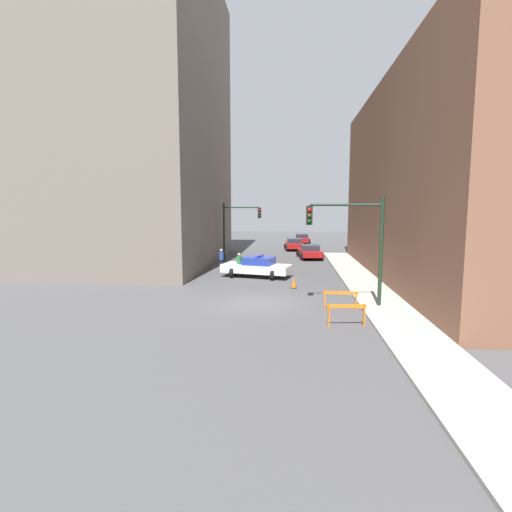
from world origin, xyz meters
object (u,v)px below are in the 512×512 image
Objects in this scene: barrier_front at (347,311)px; traffic_cone at (294,283)px; parked_car_near at (310,251)px; barrier_mid at (340,297)px; parked_car_mid at (294,244)px; police_car at (257,267)px; traffic_light_far at (236,223)px; traffic_light_near at (356,234)px; parked_car_far at (302,239)px; pedestrian_corner at (221,259)px; pedestrian_crossing at (239,264)px.

barrier_front reaches higher than traffic_cone.
barrier_mid is (0.60, -19.08, -0.06)m from parked_car_near.
parked_car_near is at bearing 83.71° from traffic_cone.
barrier_mid is at bearing -89.15° from parked_car_mid.
traffic_light_far is at bearing 32.08° from police_car.
traffic_light_near is 26.27m from parked_car_mid.
parked_car_far reaches higher than barrier_mid.
parked_car_mid is 2.65× the size of pedestrian_corner.
parked_car_far is 26.29m from pedestrian_crossing.
parked_car_mid is 18.40m from pedestrian_crossing.
parked_car_far reaches higher than barrier_front.
barrier_front is (1.96, -29.19, -0.06)m from parked_car_mid.
traffic_light_far is 3.13× the size of pedestrian_crossing.
traffic_light_far is 1.19× the size of parked_car_far.
parked_car_near is 19.09m from barrier_mid.
parked_car_mid is at bearing 94.34° from barrier_mid.
parked_car_far is at bearing 85.51° from parked_car_near.
parked_car_far is (1.07, 7.83, 0.00)m from parked_car_mid.
traffic_light_far reaches higher than police_car.
traffic_cone is (-2.90, 4.34, -3.21)m from traffic_light_near.
parked_car_near is at bearing 160.17° from pedestrian_crossing.
pedestrian_crossing is at bearing 136.06° from traffic_cone.
pedestrian_corner is at bearing -93.69° from traffic_light_far.
parked_car_far is 29.48m from traffic_cone.
traffic_light_near is 1.17× the size of parked_car_near.
parked_car_far is at bearing 92.88° from traffic_light_near.
traffic_light_far is 1.17× the size of parked_car_near.
parked_car_mid is at bearing 96.08° from traffic_light_near.
pedestrian_corner is at bearing 118.75° from barrier_front.
barrier_mid reaches higher than traffic_cone.
traffic_light_near reaches higher than parked_car_mid.
barrier_mid is at bearing 41.69° from pedestrian_crossing.
parked_car_near reaches higher than barrier_mid.
pedestrian_crossing reaches higher than traffic_cone.
pedestrian_crossing is at bearing 124.46° from barrier_mid.
traffic_light_near reaches higher than traffic_light_far.
parked_car_far is 24.14m from pedestrian_corner.
parked_car_far is 34.47m from barrier_mid.
pedestrian_crossing is 1.00× the size of pedestrian_corner.
traffic_cone is (-2.09, 7.57, -0.30)m from barrier_front.
pedestrian_corner is 13.61m from barrier_mid.
police_car is 4.41m from traffic_cone.
barrier_mid is (5.93, -8.64, -0.24)m from pedestrian_crossing.
parked_car_far is at bearing 6.40° from police_car.
pedestrian_corner is at bearing 124.18° from barrier_mid.
traffic_light_far is at bearing -108.10° from parked_car_far.
parked_car_near reaches higher than barrier_front.
traffic_light_far is 1.18× the size of parked_car_mid.
traffic_light_far is at bearing 116.35° from traffic_light_near.
parked_car_mid is (-2.77, 25.96, -2.86)m from traffic_light_near.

